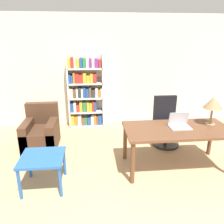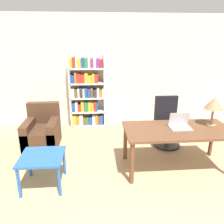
{
  "view_description": "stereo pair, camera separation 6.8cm",
  "coord_description": "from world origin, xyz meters",
  "views": [
    {
      "loc": [
        -0.78,
        -0.94,
        2.1
      ],
      "look_at": [
        -0.45,
        2.44,
        0.97
      ],
      "focal_mm": 35.0,
      "sensor_mm": 36.0,
      "label": 1
    },
    {
      "loc": [
        -0.71,
        -0.95,
        2.1
      ],
      "look_at": [
        -0.45,
        2.44,
        0.97
      ],
      "focal_mm": 35.0,
      "sensor_mm": 36.0,
      "label": 2
    }
  ],
  "objects": [
    {
      "name": "wall_back",
      "position": [
        0.0,
        4.53,
        1.35
      ],
      "size": [
        8.0,
        0.06,
        2.7
      ],
      "color": "beige",
      "rests_on": "ground_plane"
    },
    {
      "name": "desk",
      "position": [
        0.62,
        2.24,
        0.64
      ],
      "size": [
        1.75,
        0.85,
        0.72
      ],
      "color": "brown",
      "rests_on": "ground_plane"
    },
    {
      "name": "laptop",
      "position": [
        0.66,
        2.29,
        0.78
      ],
      "size": [
        0.33,
        0.24,
        0.25
      ],
      "color": "#B2B2B7",
      "rests_on": "desk"
    },
    {
      "name": "table_lamp",
      "position": [
        1.23,
        2.35,
        1.1
      ],
      "size": [
        0.31,
        0.31,
        0.49
      ],
      "color": "olive",
      "rests_on": "desk"
    },
    {
      "name": "office_chair",
      "position": [
        0.74,
        3.15,
        0.44
      ],
      "size": [
        0.55,
        0.55,
        1.01
      ],
      "color": "black",
      "rests_on": "ground_plane"
    },
    {
      "name": "side_table_blue",
      "position": [
        -1.52,
        1.93,
        0.43
      ],
      "size": [
        0.62,
        0.6,
        0.5
      ],
      "color": "#2356A3",
      "rests_on": "ground_plane"
    },
    {
      "name": "armchair",
      "position": [
        -1.82,
        3.27,
        0.28
      ],
      "size": [
        0.65,
        0.79,
        0.86
      ],
      "color": "#472D1E",
      "rests_on": "ground_plane"
    },
    {
      "name": "bookshelf",
      "position": [
        -0.93,
        4.34,
        0.84
      ],
      "size": [
        0.87,
        0.28,
        1.79
      ],
      "color": "white",
      "rests_on": "ground_plane"
    }
  ]
}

